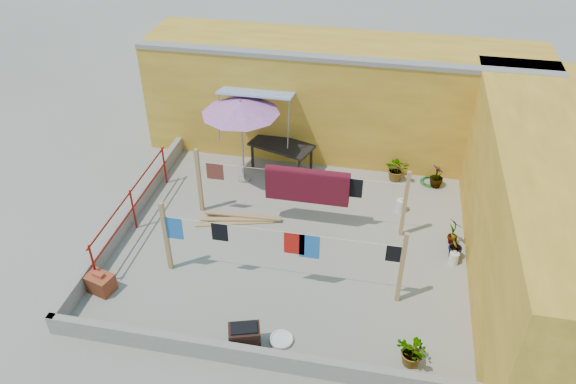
{
  "coord_description": "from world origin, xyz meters",
  "views": [
    {
      "loc": [
        1.89,
        -9.99,
        8.64
      ],
      "look_at": [
        -0.17,
        0.3,
        1.23
      ],
      "focal_mm": 35.0,
      "sensor_mm": 36.0,
      "label": 1
    }
  ],
  "objects_px": {
    "white_basin": "(281,339)",
    "water_jug_a": "(454,258)",
    "outdoor_table": "(282,147)",
    "brazier": "(245,337)",
    "green_hose": "(430,182)",
    "plant_back_a": "(397,169)",
    "water_jug_b": "(401,205)",
    "patio_umbrella": "(240,108)",
    "brick_stack": "(100,283)"
  },
  "relations": [
    {
      "from": "patio_umbrella",
      "to": "white_basin",
      "type": "distance_m",
      "value": 6.11
    },
    {
      "from": "outdoor_table",
      "to": "water_jug_a",
      "type": "height_order",
      "value": "outdoor_table"
    },
    {
      "from": "water_jug_b",
      "to": "brazier",
      "type": "bearing_deg",
      "value": -119.18
    },
    {
      "from": "brazier",
      "to": "plant_back_a",
      "type": "height_order",
      "value": "plant_back_a"
    },
    {
      "from": "white_basin",
      "to": "water_jug_b",
      "type": "bearing_deg",
      "value": 65.8
    },
    {
      "from": "outdoor_table",
      "to": "brazier",
      "type": "distance_m",
      "value": 6.34
    },
    {
      "from": "patio_umbrella",
      "to": "brick_stack",
      "type": "distance_m",
      "value": 5.44
    },
    {
      "from": "water_jug_a",
      "to": "plant_back_a",
      "type": "xyz_separation_m",
      "value": [
        -1.41,
        3.18,
        0.2
      ]
    },
    {
      "from": "brazier",
      "to": "water_jug_b",
      "type": "height_order",
      "value": "brazier"
    },
    {
      "from": "patio_umbrella",
      "to": "plant_back_a",
      "type": "xyz_separation_m",
      "value": [
        4.1,
        0.82,
        -1.83
      ]
    },
    {
      "from": "white_basin",
      "to": "green_hose",
      "type": "height_order",
      "value": "white_basin"
    },
    {
      "from": "plant_back_a",
      "to": "outdoor_table",
      "type": "bearing_deg",
      "value": -178.38
    },
    {
      "from": "brick_stack",
      "to": "plant_back_a",
      "type": "xyz_separation_m",
      "value": [
        5.99,
        5.53,
        0.14
      ]
    },
    {
      "from": "patio_umbrella",
      "to": "white_basin",
      "type": "height_order",
      "value": "patio_umbrella"
    },
    {
      "from": "patio_umbrella",
      "to": "plant_back_a",
      "type": "relative_size",
      "value": 3.46
    },
    {
      "from": "brick_stack",
      "to": "water_jug_b",
      "type": "distance_m",
      "value": 7.4
    },
    {
      "from": "water_jug_a",
      "to": "water_jug_b",
      "type": "bearing_deg",
      "value": 125.28
    },
    {
      "from": "green_hose",
      "to": "patio_umbrella",
      "type": "bearing_deg",
      "value": -170.53
    },
    {
      "from": "brazier",
      "to": "outdoor_table",
      "type": "bearing_deg",
      "value": 95.47
    },
    {
      "from": "brick_stack",
      "to": "water_jug_a",
      "type": "bearing_deg",
      "value": 17.56
    },
    {
      "from": "outdoor_table",
      "to": "white_basin",
      "type": "height_order",
      "value": "outdoor_table"
    },
    {
      "from": "outdoor_table",
      "to": "brick_stack",
      "type": "xyz_separation_m",
      "value": [
        -2.79,
        -5.44,
        -0.52
      ]
    },
    {
      "from": "brick_stack",
      "to": "brazier",
      "type": "relative_size",
      "value": 0.94
    },
    {
      "from": "white_basin",
      "to": "water_jug_a",
      "type": "relative_size",
      "value": 1.39
    },
    {
      "from": "brick_stack",
      "to": "white_basin",
      "type": "xyz_separation_m",
      "value": [
        4.05,
        -0.6,
        -0.17
      ]
    },
    {
      "from": "patio_umbrella",
      "to": "green_hose",
      "type": "xyz_separation_m",
      "value": [
        5.03,
        0.84,
        -2.15
      ]
    },
    {
      "from": "patio_umbrella",
      "to": "water_jug_a",
      "type": "xyz_separation_m",
      "value": [
        5.51,
        -2.36,
        -2.04
      ]
    },
    {
      "from": "outdoor_table",
      "to": "brick_stack",
      "type": "height_order",
      "value": "outdoor_table"
    },
    {
      "from": "brick_stack",
      "to": "water_jug_b",
      "type": "height_order",
      "value": "brick_stack"
    },
    {
      "from": "plant_back_a",
      "to": "brick_stack",
      "type": "bearing_deg",
      "value": -137.31
    },
    {
      "from": "brazier",
      "to": "white_basin",
      "type": "height_order",
      "value": "brazier"
    },
    {
      "from": "brick_stack",
      "to": "plant_back_a",
      "type": "height_order",
      "value": "plant_back_a"
    },
    {
      "from": "white_basin",
      "to": "plant_back_a",
      "type": "height_order",
      "value": "plant_back_a"
    },
    {
      "from": "water_jug_b",
      "to": "patio_umbrella",
      "type": "bearing_deg",
      "value": 171.88
    },
    {
      "from": "brazier",
      "to": "water_jug_a",
      "type": "xyz_separation_m",
      "value": [
        4.01,
        3.2,
        -0.11
      ]
    },
    {
      "from": "outdoor_table",
      "to": "brazier",
      "type": "height_order",
      "value": "outdoor_table"
    },
    {
      "from": "brick_stack",
      "to": "patio_umbrella",
      "type": "bearing_deg",
      "value": 68.14
    },
    {
      "from": "plant_back_a",
      "to": "white_basin",
      "type": "bearing_deg",
      "value": -107.59
    },
    {
      "from": "white_basin",
      "to": "plant_back_a",
      "type": "distance_m",
      "value": 6.43
    },
    {
      "from": "water_jug_a",
      "to": "outdoor_table",
      "type": "bearing_deg",
      "value": 146.13
    },
    {
      "from": "brick_stack",
      "to": "plant_back_a",
      "type": "distance_m",
      "value": 8.15
    },
    {
      "from": "white_basin",
      "to": "green_hose",
      "type": "bearing_deg",
      "value": 64.99
    },
    {
      "from": "green_hose",
      "to": "plant_back_a",
      "type": "distance_m",
      "value": 0.98
    },
    {
      "from": "white_basin",
      "to": "water_jug_a",
      "type": "height_order",
      "value": "water_jug_a"
    },
    {
      "from": "water_jug_a",
      "to": "green_hose",
      "type": "bearing_deg",
      "value": 98.62
    },
    {
      "from": "green_hose",
      "to": "plant_back_a",
      "type": "xyz_separation_m",
      "value": [
        -0.92,
        -0.02,
        0.32
      ]
    },
    {
      "from": "outdoor_table",
      "to": "green_hose",
      "type": "xyz_separation_m",
      "value": [
        4.12,
        0.11,
        -0.69
      ]
    },
    {
      "from": "patio_umbrella",
      "to": "water_jug_b",
      "type": "xyz_separation_m",
      "value": [
        4.27,
        -0.61,
        -2.02
      ]
    },
    {
      "from": "brick_stack",
      "to": "white_basin",
      "type": "relative_size",
      "value": 1.37
    },
    {
      "from": "patio_umbrella",
      "to": "white_basin",
      "type": "xyz_separation_m",
      "value": [
        2.16,
        -5.3,
        -2.14
      ]
    }
  ]
}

